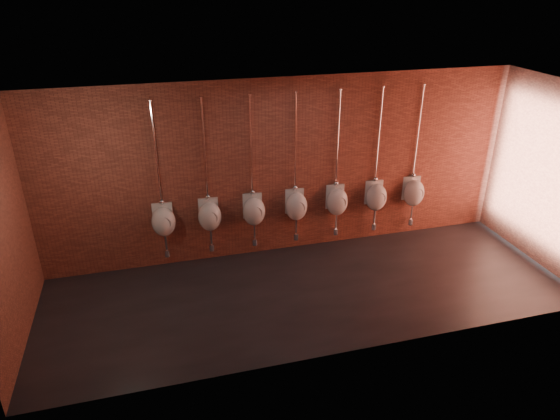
{
  "coord_description": "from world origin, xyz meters",
  "views": [
    {
      "loc": [
        -2.24,
        -6.43,
        4.72
      ],
      "look_at": [
        -0.26,
        0.9,
        1.1
      ],
      "focal_mm": 32.0,
      "sensor_mm": 36.0,
      "label": 1
    }
  ],
  "objects": [
    {
      "name": "urinal_6",
      "position": [
        2.52,
        1.36,
        0.93
      ],
      "size": [
        0.44,
        0.39,
        2.72
      ],
      "color": "silver",
      "rests_on": "ground"
    },
    {
      "name": "ground",
      "position": [
        0.0,
        0.0,
        0.0
      ],
      "size": [
        8.5,
        8.5,
        0.0
      ],
      "primitive_type": "plane",
      "color": "black",
      "rests_on": "ground"
    },
    {
      "name": "urinal_1",
      "position": [
        -1.4,
        1.36,
        0.93
      ],
      "size": [
        0.44,
        0.39,
        2.72
      ],
      "color": "silver",
      "rests_on": "ground"
    },
    {
      "name": "urinal_4",
      "position": [
        0.95,
        1.36,
        0.93
      ],
      "size": [
        0.44,
        0.39,
        2.72
      ],
      "color": "silver",
      "rests_on": "ground"
    },
    {
      "name": "urinal_5",
      "position": [
        1.73,
        1.36,
        0.93
      ],
      "size": [
        0.44,
        0.39,
        2.72
      ],
      "color": "silver",
      "rests_on": "ground"
    },
    {
      "name": "room_shell",
      "position": [
        0.0,
        0.0,
        2.01
      ],
      "size": [
        8.54,
        3.04,
        3.22
      ],
      "color": "black",
      "rests_on": "ground"
    },
    {
      "name": "urinal_0",
      "position": [
        -2.18,
        1.36,
        0.93
      ],
      "size": [
        0.44,
        0.39,
        2.72
      ],
      "color": "silver",
      "rests_on": "ground"
    },
    {
      "name": "urinal_3",
      "position": [
        0.17,
        1.36,
        0.93
      ],
      "size": [
        0.44,
        0.39,
        2.72
      ],
      "color": "silver",
      "rests_on": "ground"
    },
    {
      "name": "urinal_2",
      "position": [
        -0.62,
        1.36,
        0.93
      ],
      "size": [
        0.44,
        0.39,
        2.72
      ],
      "color": "silver",
      "rests_on": "ground"
    }
  ]
}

